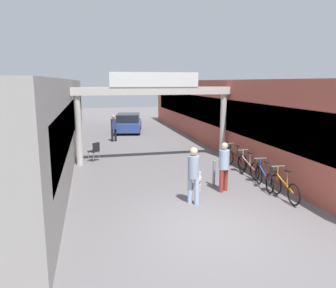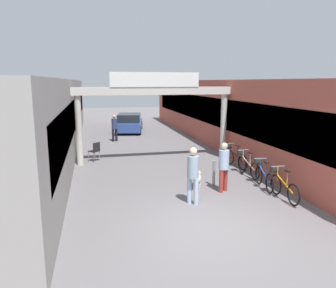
{
  "view_description": "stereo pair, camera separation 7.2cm",
  "coord_description": "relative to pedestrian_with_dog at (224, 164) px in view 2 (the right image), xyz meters",
  "views": [
    {
      "loc": [
        -2.8,
        -7.21,
        3.62
      ],
      "look_at": [
        0.0,
        4.63,
        1.3
      ],
      "focal_mm": 35.0,
      "sensor_mm": 36.0,
      "label": 1
    },
    {
      "loc": [
        -2.73,
        -7.23,
        3.62
      ],
      "look_at": [
        0.0,
        4.63,
        1.3
      ],
      "focal_mm": 35.0,
      "sensor_mm": 36.0,
      "label": 2
    }
  ],
  "objects": [
    {
      "name": "ground_plane",
      "position": [
        -1.42,
        -2.59,
        -0.95
      ],
      "size": [
        80.0,
        80.0,
        0.0
      ],
      "primitive_type": "plane",
      "color": "slate"
    },
    {
      "name": "storefront_left",
      "position": [
        -6.52,
        8.41,
        0.91
      ],
      "size": [
        3.0,
        26.0,
        3.71
      ],
      "color": "#9E9993",
      "rests_on": "ground_plane"
    },
    {
      "name": "storefront_right",
      "position": [
        3.67,
        8.41,
        0.91
      ],
      "size": [
        3.0,
        26.0,
        3.71
      ],
      "color": "#B25142",
      "rests_on": "ground_plane"
    },
    {
      "name": "arcade_sign_gateway",
      "position": [
        -1.42,
        4.71,
        1.9
      ],
      "size": [
        7.4,
        0.47,
        4.03
      ],
      "color": "beige",
      "rests_on": "ground_plane"
    },
    {
      "name": "pedestrian_with_dog",
      "position": [
        0.0,
        0.0,
        0.0
      ],
      "size": [
        0.47,
        0.47,
        1.66
      ],
      "color": "#99332D",
      "rests_on": "ground_plane"
    },
    {
      "name": "pedestrian_companion",
      "position": [
        -1.33,
        -0.85,
        0.05
      ],
      "size": [
        0.48,
        0.48,
        1.73
      ],
      "color": "#A5BFE0",
      "rests_on": "ground_plane"
    },
    {
      "name": "pedestrian_carrying_crate",
      "position": [
        -2.89,
        10.32,
        -0.01
      ],
      "size": [
        0.47,
        0.47,
        1.64
      ],
      "color": "black",
      "rests_on": "ground_plane"
    },
    {
      "name": "dog_on_leash",
      "position": [
        -0.74,
        0.53,
        -0.59
      ],
      "size": [
        0.53,
        0.81,
        0.57
      ],
      "color": "beige",
      "rests_on": "ground_plane"
    },
    {
      "name": "bicycle_orange_nearest",
      "position": [
        1.55,
        -1.05,
        -0.51
      ],
      "size": [
        0.46,
        1.69,
        0.98
      ],
      "color": "black",
      "rests_on": "ground_plane"
    },
    {
      "name": "bicycle_blue_second",
      "position": [
        1.5,
        0.09,
        -0.51
      ],
      "size": [
        0.46,
        1.68,
        0.98
      ],
      "color": "black",
      "rests_on": "ground_plane"
    },
    {
      "name": "bicycle_silver_third",
      "position": [
        1.63,
        1.57,
        -0.51
      ],
      "size": [
        0.46,
        1.69,
        0.98
      ],
      "color": "black",
      "rests_on": "ground_plane"
    },
    {
      "name": "bicycle_black_farthest",
      "position": [
        1.75,
        2.97,
        -0.51
      ],
      "size": [
        0.46,
        1.68,
        0.98
      ],
      "color": "black",
      "rests_on": "ground_plane"
    },
    {
      "name": "bollard_post_metal",
      "position": [
        -0.09,
        0.65,
        -0.47
      ],
      "size": [
        0.1,
        0.1,
        0.94
      ],
      "color": "gray",
      "rests_on": "ground_plane"
    },
    {
      "name": "cafe_chair_black_nearer",
      "position": [
        -4.12,
        5.29,
        -0.41
      ],
      "size": [
        0.57,
        0.57,
        0.89
      ],
      "color": "gray",
      "rests_on": "ground_plane"
    },
    {
      "name": "parked_car_blue",
      "position": [
        -1.57,
        14.03,
        -0.31
      ],
      "size": [
        2.43,
        4.25,
        1.33
      ],
      "color": "#2D478C",
      "rests_on": "ground_plane"
    }
  ]
}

